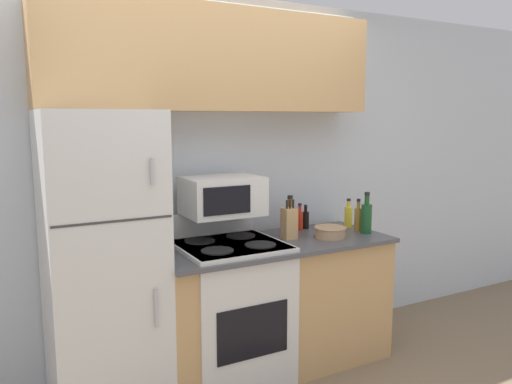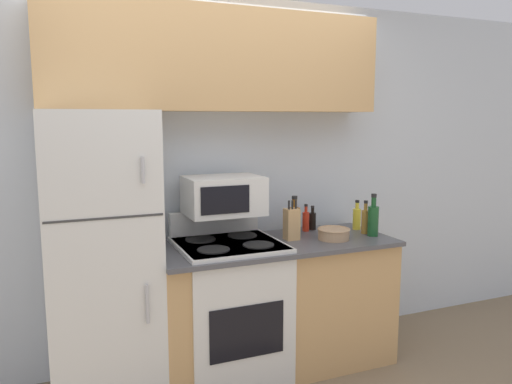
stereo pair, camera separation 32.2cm
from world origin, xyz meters
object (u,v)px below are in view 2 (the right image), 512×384
at_px(refrigerator, 101,260).
at_px(stove, 229,308).
at_px(bottle_wine_green, 373,219).
at_px(bottle_whiskey, 294,220).
at_px(bottle_hot_sauce, 306,221).
at_px(bottle_vinegar, 365,221).
at_px(bottle_soy_sauce, 312,220).
at_px(knife_block, 292,224).
at_px(microwave, 223,195).
at_px(bottle_cooking_spray, 357,218).
at_px(bowl, 334,233).

height_order(refrigerator, stove, refrigerator).
relative_size(bottle_wine_green, bottle_whiskey, 1.07).
height_order(bottle_hot_sauce, bottle_vinegar, bottle_vinegar).
bearing_deg(bottle_wine_green, bottle_soy_sauce, 131.26).
relative_size(stove, bottle_wine_green, 3.59).
distance_m(knife_block, bottle_soy_sauce, 0.36).
relative_size(stove, bottle_whiskey, 3.85).
bearing_deg(microwave, bottle_whiskey, 0.62).
bearing_deg(bottle_cooking_spray, microwave, 179.30).
distance_m(bottle_whiskey, bottle_soy_sauce, 0.23).
bearing_deg(bottle_soy_sauce, refrigerator, -172.73).
bearing_deg(bottle_wine_green, knife_block, 168.14).
height_order(bottle_whiskey, bottle_vinegar, bottle_whiskey).
bearing_deg(knife_block, stove, -178.41).
distance_m(microwave, knife_block, 0.51).
distance_m(bottle_wine_green, bottle_cooking_spray, 0.22).
relative_size(knife_block, bottle_soy_sauce, 1.52).
xyz_separation_m(bottle_vinegar, bottle_soy_sauce, (-0.29, 0.26, -0.02)).
xyz_separation_m(knife_block, bottle_cooking_spray, (0.59, 0.10, -0.02)).
bearing_deg(bottle_wine_green, refrigerator, 175.53).
distance_m(refrigerator, bottle_whiskey, 1.34).
height_order(bottle_wine_green, bottle_soy_sauce, bottle_wine_green).
bearing_deg(bottle_soy_sauce, stove, -162.83).
bearing_deg(bottle_soy_sauce, bowl, -92.31).
xyz_separation_m(refrigerator, bottle_wine_green, (1.83, -0.14, 0.13)).
bearing_deg(refrigerator, bottle_soy_sauce, 7.27).
height_order(stove, bottle_vinegar, bottle_vinegar).
height_order(bowl, bottle_cooking_spray, bottle_cooking_spray).
height_order(bottle_cooking_spray, bottle_soy_sauce, bottle_cooking_spray).
distance_m(bowl, bottle_whiskey, 0.30).
distance_m(refrigerator, bottle_wine_green, 1.84).
height_order(microwave, bottle_hot_sauce, microwave).
distance_m(microwave, bottle_whiskey, 0.57).
relative_size(stove, bottle_hot_sauce, 5.39).
relative_size(bowl, bottle_soy_sauce, 1.25).
bearing_deg(bottle_hot_sauce, bottle_vinegar, -33.20).
bearing_deg(microwave, knife_block, -13.93).
height_order(bowl, bottle_wine_green, bottle_wine_green).
bearing_deg(bottle_vinegar, knife_block, 175.98).
distance_m(bottle_wine_green, bottle_hot_sauce, 0.48).
bearing_deg(stove, bottle_whiskey, 13.54).
bearing_deg(bowl, bottle_vinegar, 12.31).
bearing_deg(knife_block, refrigerator, 179.02).
bearing_deg(bottle_cooking_spray, bottle_wine_green, -93.67).
distance_m(knife_block, bottle_wine_green, 0.59).
bearing_deg(bottle_hot_sauce, knife_block, -137.93).
bearing_deg(bottle_vinegar, bottle_cooking_spray, 80.97).
xyz_separation_m(bowl, bottle_soy_sauce, (0.01, 0.32, 0.03)).
distance_m(refrigerator, bottle_vinegar, 1.83).
xyz_separation_m(refrigerator, bowl, (1.52, -0.13, 0.05)).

